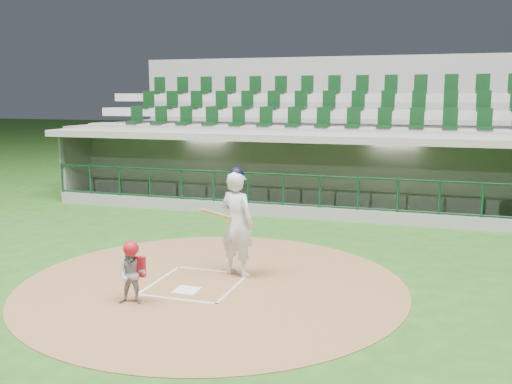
{
  "coord_description": "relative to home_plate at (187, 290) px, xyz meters",
  "views": [
    {
      "loc": [
        4.2,
        -9.68,
        3.51
      ],
      "look_at": [
        0.25,
        2.6,
        1.3
      ],
      "focal_mm": 40.0,
      "sensor_mm": 36.0,
      "label": 1
    }
  ],
  "objects": [
    {
      "name": "home_plate",
      "position": [
        0.0,
        0.0,
        0.0
      ],
      "size": [
        0.43,
        0.43,
        0.02
      ],
      "primitive_type": "cube",
      "color": "white",
      "rests_on": "dirt_circle"
    },
    {
      "name": "catcher",
      "position": [
        -0.61,
        -0.83,
        0.54
      ],
      "size": [
        0.57,
        0.49,
        1.09
      ],
      "color": "#99999F",
      "rests_on": "dirt_circle"
    },
    {
      "name": "ground",
      "position": [
        0.0,
        0.7,
        -0.02
      ],
      "size": [
        120.0,
        120.0,
        0.0
      ],
      "primitive_type": "plane",
      "color": "#214E16",
      "rests_on": "ground"
    },
    {
      "name": "batter_box_chalk",
      "position": [
        0.0,
        0.4,
        -0.0
      ],
      "size": [
        1.55,
        1.8,
        0.01
      ],
      "color": "white",
      "rests_on": "ground"
    },
    {
      "name": "seating_deck",
      "position": [
        0.0,
        11.61,
        1.4
      ],
      "size": [
        17.0,
        6.72,
        5.15
      ],
      "color": "slate",
      "rests_on": "ground"
    },
    {
      "name": "dugout_structure",
      "position": [
        0.16,
        8.53,
        0.94
      ],
      "size": [
        16.4,
        3.7,
        3.0
      ],
      "color": "slate",
      "rests_on": "ground"
    },
    {
      "name": "batter",
      "position": [
        0.56,
        1.15,
        1.05
      ],
      "size": [
        0.97,
        1.0,
        2.14
      ],
      "color": "silver",
      "rests_on": "dirt_circle"
    },
    {
      "name": "dirt_circle",
      "position": [
        0.3,
        0.5,
        -0.02
      ],
      "size": [
        7.2,
        7.2,
        0.01
      ],
      "primitive_type": "cylinder",
      "color": "brown",
      "rests_on": "ground"
    }
  ]
}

